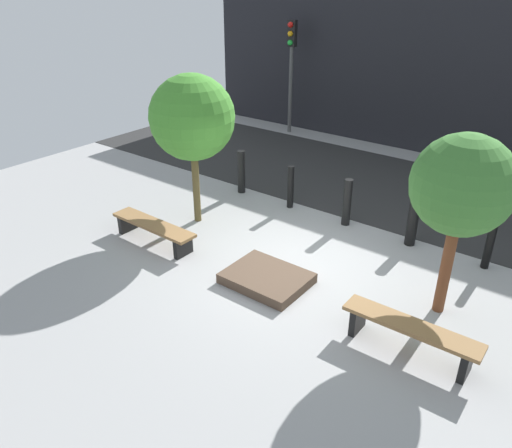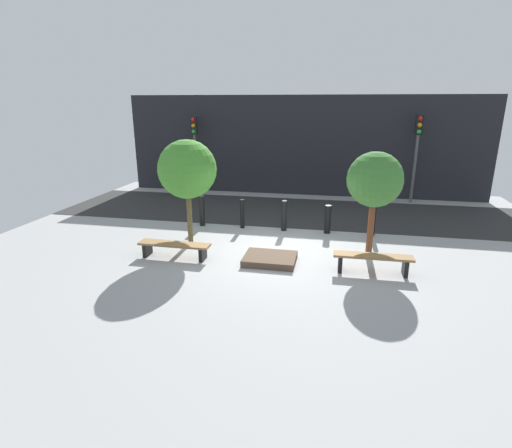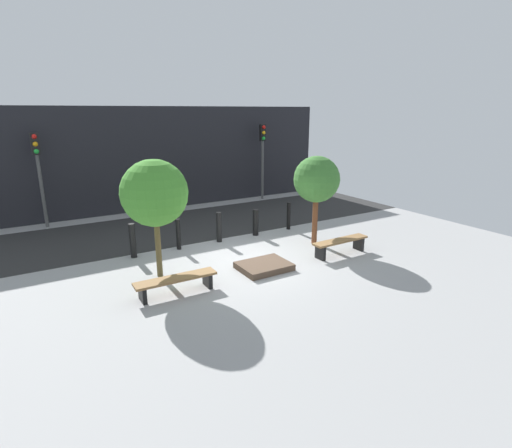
{
  "view_description": "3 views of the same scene",
  "coord_description": "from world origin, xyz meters",
  "views": [
    {
      "loc": [
        4.27,
        -6.6,
        4.83
      ],
      "look_at": [
        -0.24,
        -0.72,
        1.06
      ],
      "focal_mm": 35.0,
      "sensor_mm": 36.0,
      "label": 1
    },
    {
      "loc": [
        1.59,
        -10.56,
        4.11
      ],
      "look_at": [
        -0.41,
        -0.62,
        1.01
      ],
      "focal_mm": 28.0,
      "sensor_mm": 36.0,
      "label": 2
    },
    {
      "loc": [
        -5.54,
        -9.46,
        4.27
      ],
      "look_at": [
        0.1,
        -0.13,
        1.15
      ],
      "focal_mm": 28.0,
      "sensor_mm": 36.0,
      "label": 3
    }
  ],
  "objects": [
    {
      "name": "ground_plane",
      "position": [
        0.0,
        0.0,
        0.0
      ],
      "size": [
        18.0,
        18.0,
        0.0
      ],
      "primitive_type": "plane",
      "color": "#999999"
    },
    {
      "name": "road_strip",
      "position": [
        0.0,
        4.54,
        0.01
      ],
      "size": [
        18.0,
        4.4,
        0.01
      ],
      "primitive_type": "cube",
      "color": "#292929",
      "rests_on": "ground"
    },
    {
      "name": "building_facade",
      "position": [
        0.0,
        7.89,
        2.21
      ],
      "size": [
        16.2,
        0.5,
        4.43
      ],
      "primitive_type": "cube",
      "color": "black",
      "rests_on": "ground"
    },
    {
      "name": "bench_left",
      "position": [
        -2.62,
        -0.94,
        0.31
      ],
      "size": [
        1.99,
        0.44,
        0.42
      ],
      "rotation": [
        0.0,
        0.0,
        -0.01
      ],
      "color": "black",
      "rests_on": "ground"
    },
    {
      "name": "bench_right",
      "position": [
        2.62,
        -0.94,
        0.35
      ],
      "size": [
        1.94,
        0.41,
        0.48
      ],
      "rotation": [
        0.0,
        0.0,
        0.01
      ],
      "color": "black",
      "rests_on": "ground"
    },
    {
      "name": "planter_bed",
      "position": [
        0.0,
        -0.74,
        0.09
      ],
      "size": [
        1.38,
        1.08,
        0.18
      ],
      "primitive_type": "cube",
      "color": "brown",
      "rests_on": "ground"
    },
    {
      "name": "tree_behind_left_bench",
      "position": [
        -2.62,
        0.31,
        2.24
      ],
      "size": [
        1.71,
        1.71,
        3.11
      ],
      "color": "brown",
      "rests_on": "ground"
    },
    {
      "name": "tree_behind_right_bench",
      "position": [
        2.62,
        0.31,
        2.13
      ],
      "size": [
        1.48,
        1.48,
        2.89
      ],
      "color": "brown",
      "rests_on": "ground"
    },
    {
      "name": "bollard_far_left",
      "position": [
        -2.85,
        2.09,
        0.52
      ],
      "size": [
        0.19,
        0.19,
        1.05
      ],
      "primitive_type": "cylinder",
      "color": "black",
      "rests_on": "ground"
    },
    {
      "name": "bollard_left",
      "position": [
        -1.43,
        2.09,
        0.5
      ],
      "size": [
        0.15,
        0.15,
        0.99
      ],
      "primitive_type": "cylinder",
      "color": "black",
      "rests_on": "ground"
    },
    {
      "name": "bollard_center",
      "position": [
        0.0,
        2.09,
        0.51
      ],
      "size": [
        0.18,
        0.18,
        1.02
      ],
      "primitive_type": "cylinder",
      "color": "black",
      "rests_on": "ground"
    },
    {
      "name": "bollard_right",
      "position": [
        1.43,
        2.09,
        0.47
      ],
      "size": [
        0.21,
        0.21,
        0.93
      ],
      "primitive_type": "cylinder",
      "color": "black",
      "rests_on": "ground"
    },
    {
      "name": "bollard_far_right",
      "position": [
        2.85,
        2.09,
        0.51
      ],
      "size": [
        0.14,
        0.14,
        1.02
      ],
      "primitive_type": "cylinder",
      "color": "black",
      "rests_on": "ground"
    },
    {
      "name": "traffic_light_west",
      "position": [
        -4.8,
        7.02,
        2.42
      ],
      "size": [
        0.28,
        0.27,
        3.49
      ],
      "color": "#4B4B4B",
      "rests_on": "ground"
    },
    {
      "name": "traffic_light_mid_west",
      "position": [
        4.8,
        7.02,
        2.5
      ],
      "size": [
        0.28,
        0.27,
        3.62
      ],
      "color": "#4D4D4D",
      "rests_on": "ground"
    }
  ]
}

